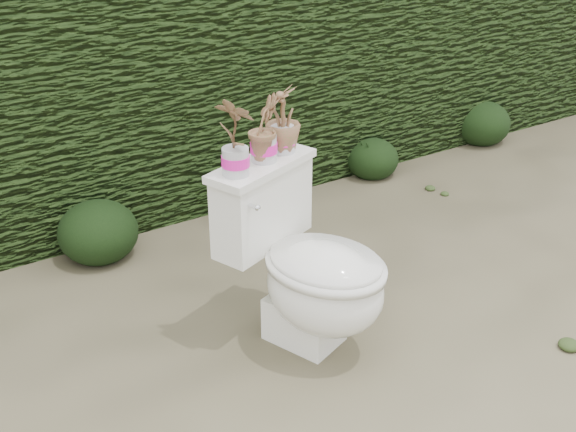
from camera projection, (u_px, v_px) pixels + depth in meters
ground at (265, 323)px, 3.24m from camera, size 60.00×60.00×0.00m
hedge at (117, 67)px, 4.07m from camera, size 8.00×1.00×1.60m
toilet at (309, 270)px, 2.96m from camera, size 0.66×0.79×0.78m
potted_plant_left at (235, 138)px, 2.72m from camera, size 0.17×0.19×0.30m
potted_plant_center at (263, 131)px, 2.85m from camera, size 0.18×0.18×0.26m
potted_plant_right at (283, 121)px, 2.94m from camera, size 0.21×0.21×0.27m
liriope_clump_2 at (97, 227)px, 3.71m from camera, size 0.41×0.41×0.33m
liriope_clump_3 at (247, 188)px, 4.17m from camera, size 0.38×0.38×0.30m
liriope_clump_4 at (373, 155)px, 4.66m from camera, size 0.34×0.34×0.27m
liriope_clump_5 at (482, 119)px, 5.19m from camera, size 0.41×0.41×0.33m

